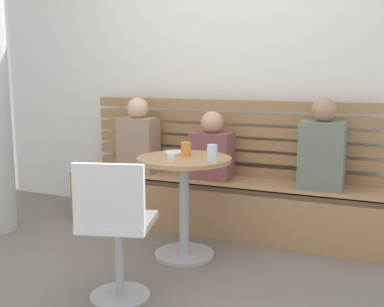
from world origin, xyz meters
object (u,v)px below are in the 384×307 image
Objects in this scene: person_child_middle at (212,150)px; cup_espresso_small at (171,157)px; booth_bench at (218,205)px; person_adult at (322,149)px; plate_small at (175,152)px; cafe_table at (184,187)px; cup_tumbler_orange at (186,149)px; cup_glass_tall at (212,153)px; person_child_left at (138,139)px; white_chair at (115,226)px.

person_child_middle reaches higher than cup_espresso_small.
person_adult is (0.84, 0.03, 0.53)m from booth_bench.
person_child_middle is 3.42× the size of plate_small.
cafe_table is at bearing -91.88° from booth_bench.
plate_small is at bearing 147.93° from cup_tumbler_orange.
cafe_table is at bearing -141.44° from person_adult.
person_adult reaches higher than cup_glass_tall.
cup_glass_tall reaches higher than booth_bench.
person_child_left is at bearing 139.59° from plate_small.
booth_bench is 3.65× the size of cafe_table.
person_adult reaches higher than cup_espresso_small.
cup_tumbler_orange is (-0.88, -0.62, 0.03)m from person_adult.
cup_tumbler_orange is 0.31m from cup_glass_tall.
person_child_left reaches higher than cup_espresso_small.
cup_glass_tall reaches higher than cup_tumbler_orange.
cup_espresso_small reaches higher than booth_bench.
plate_small is (-1.00, -0.54, -0.01)m from person_adult.
person_adult is 12.67× the size of cup_espresso_small.
person_adult is 7.10× the size of cup_tumbler_orange.
cup_glass_tall is (-0.61, -0.79, 0.04)m from person_adult.
cup_glass_tall is at bearing -31.65° from cup_tumbler_orange.
cafe_table is 13.21× the size of cup_espresso_small.
white_chair is at bearing -94.64° from cup_espresso_small.
cup_espresso_small is at bearing 85.36° from white_chair.
cafe_table is at bearing 85.24° from white_chair.
cup_tumbler_orange is at bearing 86.51° from white_chair.
person_child_left is at bearing 140.85° from cup_tumbler_orange.
cup_espresso_small is 0.34m from plate_small.
person_child_left is at bearing 178.55° from booth_bench.
cafe_table is 7.40× the size of cup_tumbler_orange.
white_chair is 7.08× the size of cup_glass_tall.
cup_espresso_small is at bearing -90.43° from cup_tumbler_orange.
person_adult reaches higher than white_chair.
white_chair is at bearing -121.85° from person_adult.
cup_tumbler_orange is at bearing 89.57° from cup_espresso_small.
person_child_middle reaches higher than plate_small.
booth_bench is 0.48m from person_child_middle.
cup_glass_tall reaches higher than cafe_table.
person_adult is at bearing 0.68° from person_child_middle.
cup_glass_tall is at bearing -31.79° from plate_small.
plate_small is at bearing 111.07° from cup_espresso_small.
person_adult is 0.91m from person_child_middle.
white_chair reaches higher than booth_bench.
person_adult reaches higher than person_child_middle.
person_adult is (0.93, 1.50, 0.29)m from white_chair.
person_child_middle is 0.62m from cup_tumbler_orange.
white_chair is at bearing -85.77° from plate_small.
cup_glass_tall reaches higher than white_chair.
cup_glass_tall is at bearing 65.91° from white_chair.
cup_espresso_small is at bearing -87.91° from person_child_middle.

